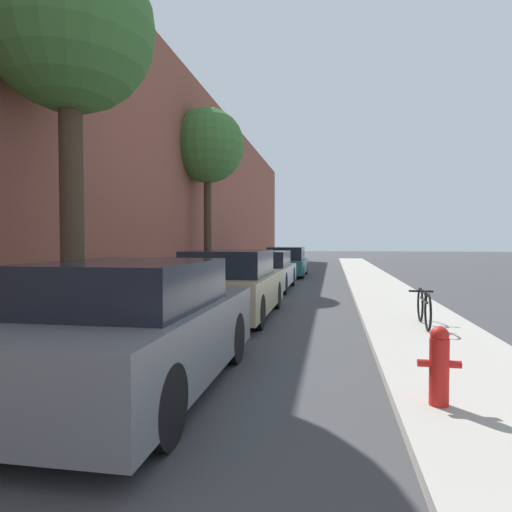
{
  "coord_description": "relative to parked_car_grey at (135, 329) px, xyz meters",
  "views": [
    {
      "loc": [
        1.3,
        1.64,
        1.66
      ],
      "look_at": [
        -0.35,
        11.25,
        1.33
      ],
      "focal_mm": 31.29,
      "sensor_mm": 36.0,
      "label": 1
    }
  ],
  "objects": [
    {
      "name": "ground_plane",
      "position": [
        0.83,
        9.79,
        -0.69
      ],
      "size": [
        120.0,
        120.0,
        0.0
      ],
      "primitive_type": "plane",
      "color": "#3D3D3F"
    },
    {
      "name": "sidewalk_left",
      "position": [
        -2.07,
        9.79,
        -0.63
      ],
      "size": [
        2.0,
        52.0,
        0.12
      ],
      "color": "#ADA89E",
      "rests_on": "ground"
    },
    {
      "name": "sidewalk_right",
      "position": [
        3.73,
        9.79,
        -0.63
      ],
      "size": [
        2.0,
        52.0,
        0.12
      ],
      "color": "#ADA89E",
      "rests_on": "ground"
    },
    {
      "name": "building_facade_left",
      "position": [
        -3.42,
        9.79,
        3.26
      ],
      "size": [
        0.7,
        52.0,
        7.9
      ],
      "color": "brown",
      "rests_on": "ground"
    },
    {
      "name": "parked_car_grey",
      "position": [
        0.0,
        0.0,
        0.0
      ],
      "size": [
        1.82,
        4.07,
        1.44
      ],
      "color": "black",
      "rests_on": "ground"
    },
    {
      "name": "parked_car_champagne",
      "position": [
        -0.04,
        4.9,
        -0.0
      ],
      "size": [
        1.82,
        4.25,
        1.45
      ],
      "color": "black",
      "rests_on": "ground"
    },
    {
      "name": "parked_car_white",
      "position": [
        -0.15,
        10.46,
        -0.06
      ],
      "size": [
        1.8,
        4.56,
        1.32
      ],
      "color": "black",
      "rests_on": "ground"
    },
    {
      "name": "parked_car_teal",
      "position": [
        0.01,
        16.38,
        -0.05
      ],
      "size": [
        1.79,
        4.34,
        1.38
      ],
      "color": "black",
      "rests_on": "ground"
    },
    {
      "name": "street_tree_near",
      "position": [
        -1.93,
        1.91,
        4.24
      ],
      "size": [
        2.65,
        2.65,
        6.22
      ],
      "color": "#423323",
      "rests_on": "sidewalk_left"
    },
    {
      "name": "street_tree_far",
      "position": [
        -2.45,
        11.51,
        4.45
      ],
      "size": [
        2.75,
        2.75,
        6.45
      ],
      "color": "#423323",
      "rests_on": "sidewalk_left"
    },
    {
      "name": "fire_hydrant",
      "position": [
        3.13,
        -0.21,
        -0.19
      ],
      "size": [
        0.39,
        0.18,
        0.74
      ],
      "color": "red",
      "rests_on": "sidewalk_right"
    },
    {
      "name": "bicycle",
      "position": [
        3.77,
        3.84,
        -0.24
      ],
      "size": [
        0.44,
        1.6,
        0.65
      ],
      "rotation": [
        0.0,
        0.0,
        -0.05
      ],
      "color": "black",
      "rests_on": "sidewalk_right"
    }
  ]
}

